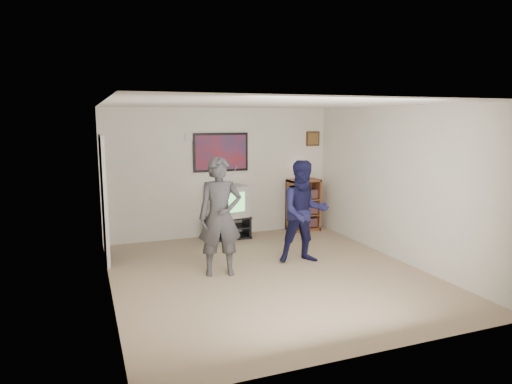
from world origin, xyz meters
TOP-DOWN VIEW (x-y plane):
  - room_shell at (0.00, 0.35)m, footprint 4.51×5.00m
  - media_stand at (0.04, 2.23)m, footprint 0.87×0.49m
  - crt_television at (0.04, 2.23)m, footprint 0.79×0.70m
  - bookshelf at (1.70, 2.28)m, footprint 0.65×0.37m
  - table_lamp at (1.67, 2.33)m, footprint 0.22×0.22m
  - person_tall at (-0.67, 0.28)m, footprint 0.71×0.53m
  - person_short at (0.75, 0.37)m, footprint 0.90×0.76m
  - controller_left at (-0.63, 0.47)m, footprint 0.07×0.12m
  - controller_right at (0.70, 0.60)m, footprint 0.08×0.13m
  - poster at (0.00, 2.48)m, footprint 1.10×0.03m
  - air_vent at (-0.55, 2.48)m, footprint 0.28×0.02m
  - small_picture at (2.00, 2.48)m, footprint 0.30×0.03m
  - doorway at (-2.23, 1.60)m, footprint 0.03×0.85m

SIDE VIEW (x-z plane):
  - media_stand at x=0.04m, z-range 0.00..0.43m
  - bookshelf at x=1.70m, z-range 0.00..1.06m
  - crt_television at x=0.04m, z-range 0.43..1.03m
  - person_short at x=0.75m, z-range 0.00..1.65m
  - person_tall at x=-0.67m, z-range 0.00..1.75m
  - doorway at x=-2.23m, z-range 0.00..2.00m
  - controller_right at x=0.70m, z-range 1.09..1.13m
  - table_lamp at x=1.67m, z-range 1.06..1.41m
  - room_shell at x=0.00m, z-range 0.00..2.50m
  - controller_left at x=-0.63m, z-range 1.26..1.29m
  - poster at x=0.00m, z-range 1.27..2.02m
  - small_picture at x=2.00m, z-range 1.73..2.03m
  - air_vent at x=-0.55m, z-range 1.88..2.02m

